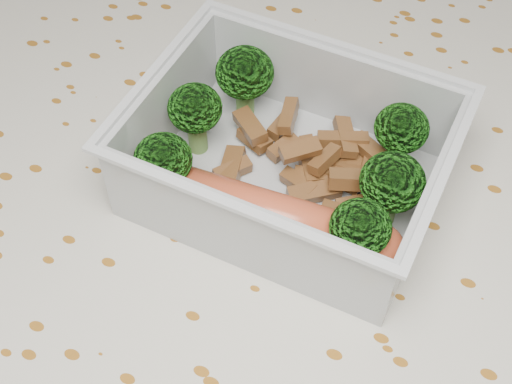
% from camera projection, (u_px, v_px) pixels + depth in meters
% --- Properties ---
extents(dining_table, '(1.40, 0.90, 0.75)m').
position_uv_depth(dining_table, '(264.00, 275.00, 0.55)').
color(dining_table, brown).
rests_on(dining_table, ground).
extents(tablecloth, '(1.46, 0.96, 0.19)m').
position_uv_depth(tablecloth, '(265.00, 239.00, 0.51)').
color(tablecloth, beige).
rests_on(tablecloth, dining_table).
extents(lunch_container, '(0.21, 0.16, 0.07)m').
position_uv_depth(lunch_container, '(289.00, 165.00, 0.47)').
color(lunch_container, silver).
rests_on(lunch_container, tablecloth).
extents(broccoli_florets, '(0.18, 0.13, 0.06)m').
position_uv_depth(broccoli_florets, '(291.00, 144.00, 0.46)').
color(broccoli_florets, '#608C3F').
rests_on(broccoli_florets, lunch_container).
extents(meat_pile, '(0.12, 0.08, 0.03)m').
position_uv_depth(meat_pile, '(314.00, 160.00, 0.48)').
color(meat_pile, brown).
rests_on(meat_pile, lunch_container).
extents(sausage, '(0.18, 0.04, 0.03)m').
position_uv_depth(sausage, '(267.00, 214.00, 0.45)').
color(sausage, '#CD512F').
rests_on(sausage, lunch_container).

